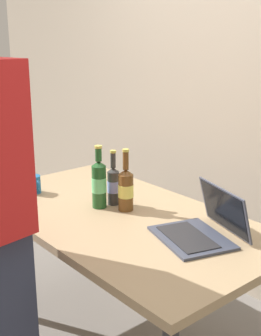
# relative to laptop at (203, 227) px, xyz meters

# --- Properties ---
(desk) EXTENTS (1.58, 0.85, 0.75)m
(desk) POSITION_rel_laptop_xyz_m (-0.44, -0.11, -0.12)
(desk) COLOR #9E8460
(desk) RESTS_ON ground
(laptop) EXTENTS (0.41, 0.40, 0.21)m
(laptop) POSITION_rel_laptop_xyz_m (0.00, 0.00, 0.00)
(laptop) COLOR #383D4C
(laptop) RESTS_ON desk
(beer_bottle_amber) EXTENTS (0.08, 0.08, 0.31)m
(beer_bottle_amber) POSITION_rel_laptop_xyz_m (-0.45, -0.05, 0.07)
(beer_bottle_amber) COLOR brown
(beer_bottle_amber) RESTS_ON desk
(beer_bottle_dark) EXTENTS (0.06, 0.06, 0.28)m
(beer_bottle_dark) POSITION_rel_laptop_xyz_m (-0.56, -0.05, 0.06)
(beer_bottle_dark) COLOR #333333
(beer_bottle_dark) RESTS_ON desk
(beer_bottle_brown) EXTENTS (0.07, 0.07, 0.32)m
(beer_bottle_brown) POSITION_rel_laptop_xyz_m (-0.57, -0.13, 0.08)
(beer_bottle_brown) COLOR #1E5123
(beer_bottle_brown) RESTS_ON desk
(coffee_mug) EXTENTS (0.12, 0.08, 0.10)m
(coffee_mug) POSITION_rel_laptop_xyz_m (-0.97, -0.28, 0.00)
(coffee_mug) COLOR #19598C
(coffee_mug) RESTS_ON desk
(back_wall) EXTENTS (6.00, 0.10, 2.60)m
(back_wall) POSITION_rel_laptop_xyz_m (-0.44, 0.87, 0.51)
(back_wall) COLOR tan
(back_wall) RESTS_ON ground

